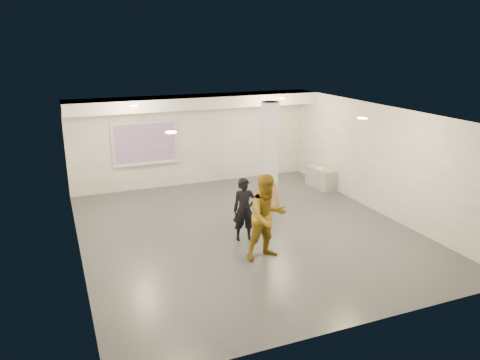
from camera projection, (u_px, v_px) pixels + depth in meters
name	position (u px, v px, depth m)	size (l,w,h in m)	color
floor	(246.00, 231.00, 11.90)	(8.00, 9.00, 0.01)	#3A3C42
ceiling	(246.00, 114.00, 11.03)	(8.00, 9.00, 0.01)	white
wall_back	(193.00, 140.00, 15.46)	(8.00, 0.01, 3.00)	beige
wall_front	(356.00, 247.00, 7.48)	(8.00, 0.01, 3.00)	beige
wall_left	(75.00, 194.00, 10.02)	(0.01, 9.00, 3.00)	beige
wall_right	(379.00, 159.00, 12.91)	(0.01, 9.00, 3.00)	beige
soffit_band	(197.00, 102.00, 14.59)	(8.00, 1.10, 0.36)	silver
downlight_nw	(134.00, 106.00, 12.46)	(0.22, 0.22, 0.02)	#F2BC7C
downlight_ne	(281.00, 98.00, 14.05)	(0.22, 0.22, 0.02)	#F2BC7C
downlight_sw	(171.00, 132.00, 8.91)	(0.22, 0.22, 0.02)	#F2BC7C
downlight_se	(362.00, 118.00, 10.51)	(0.22, 0.22, 0.02)	#F2BC7C
column	(269.00, 153.00, 13.60)	(0.52, 0.52, 3.00)	white
projection_screen	(145.00, 143.00, 14.83)	(2.10, 0.13, 1.42)	silver
credenza	(321.00, 178.00, 15.33)	(0.47, 1.14, 0.66)	#949799
papers_stack	(322.00, 168.00, 15.16)	(0.26, 0.34, 0.02)	white
postit_pad	(326.00, 169.00, 15.07)	(0.20, 0.28, 0.03)	yellow
cardboard_back	(270.00, 196.00, 13.54)	(0.61, 0.06, 0.66)	#9B6841
cardboard_front	(266.00, 199.00, 13.41)	(0.56, 0.06, 0.62)	#9B6841
woman	(244.00, 210.00, 11.19)	(0.56, 0.37, 1.55)	black
man	(267.00, 217.00, 10.21)	(0.93, 0.73, 1.92)	olive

